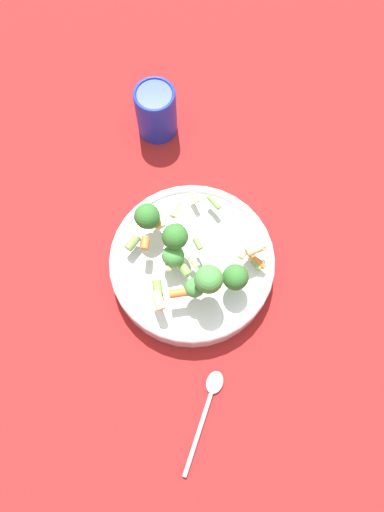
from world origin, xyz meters
TOP-DOWN VIEW (x-y plane):
  - ground_plane at (0.00, 0.00)m, footprint 3.00×3.00m
  - bowl at (0.00, 0.00)m, footprint 0.27×0.27m
  - pasta_salad at (-0.01, 0.01)m, footprint 0.21×0.21m
  - cup at (0.20, -0.20)m, footprint 0.07×0.07m
  - spoon at (-0.14, 0.17)m, footprint 0.06×0.16m

SIDE VIEW (x-z plane):
  - ground_plane at x=0.00m, z-range 0.00..0.00m
  - spoon at x=-0.14m, z-range 0.00..0.01m
  - bowl at x=0.00m, z-range 0.00..0.05m
  - cup at x=0.20m, z-range 0.00..0.10m
  - pasta_salad at x=-0.01m, z-range 0.05..0.14m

